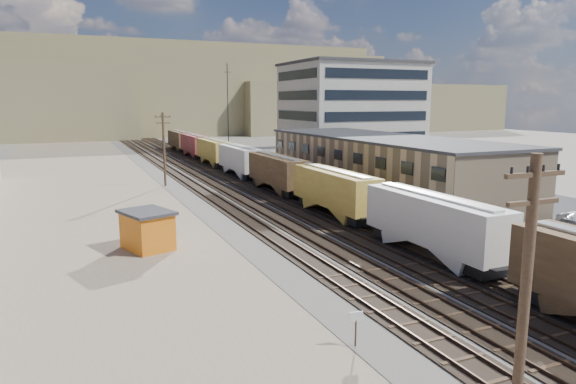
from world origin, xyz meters
name	(u,v)px	position (x,y,z in m)	size (l,w,h in m)	color
ground	(398,268)	(0.00, 0.00, 0.00)	(300.00, 300.00, 0.00)	#6B6356
ballast_bed	(211,175)	(0.00, 50.00, 0.03)	(18.00, 200.00, 0.06)	#4C4742
dirt_yard	(75,194)	(-20.00, 40.00, 0.01)	(24.00, 180.00, 0.03)	#786452
asphalt_lot	(382,180)	(22.00, 35.00, 0.02)	(26.00, 120.00, 0.04)	#232326
rail_tracks	(207,175)	(-0.55, 50.00, 0.11)	(11.40, 200.00, 0.24)	black
freight_train	(257,164)	(3.80, 39.13, 2.79)	(3.00, 119.74, 4.46)	black
warehouse	(381,165)	(14.98, 25.00, 3.65)	(12.40, 40.40, 7.25)	tan
office_tower	(350,114)	(27.95, 54.95, 9.26)	(22.60, 18.60, 18.45)	#9E998E
utility_pole_south	(524,312)	(-8.50, -18.00, 5.30)	(2.20, 0.32, 10.00)	#382619
utility_pole_north	(164,148)	(-8.50, 42.00, 5.30)	(2.20, 0.32, 10.00)	#382619
radio_mast	(228,115)	(6.00, 60.00, 9.12)	(1.20, 0.16, 18.00)	black
hills_north	(126,94)	(0.17, 167.92, 14.10)	(265.00, 80.00, 32.00)	brown
maintenance_shed	(147,230)	(-15.22, 11.71, 1.58)	(4.45, 5.04, 3.08)	#CE6713
sign_post	(356,323)	(-8.68, -8.90, 1.21)	(0.67, 0.19, 1.77)	#382619
parked_car_blue	(315,159)	(22.36, 58.36, 0.68)	(2.25, 4.88, 1.36)	navy
parked_car_far	(377,162)	(29.89, 48.56, 0.83)	(1.97, 4.90, 1.67)	silver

